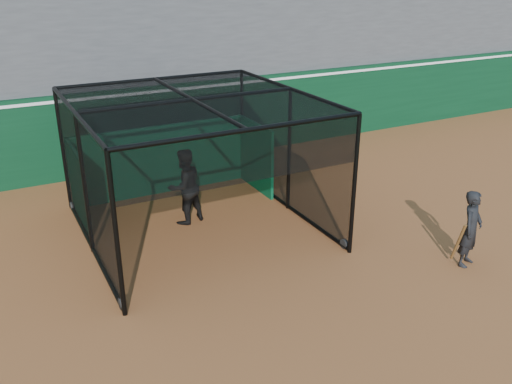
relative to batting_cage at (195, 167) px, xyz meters
name	(u,v)px	position (x,y,z in m)	size (l,w,h in m)	color
ground	(283,302)	(0.25, -3.65, -1.55)	(120.00, 120.00, 0.00)	brown
outfield_wall	(145,126)	(0.25, 4.85, -0.27)	(50.00, 0.50, 2.50)	#09331B
grandstand	(105,8)	(0.25, 8.63, 2.92)	(50.00, 7.85, 8.95)	#4C4C4F
batting_cage	(195,167)	(0.00, 0.00, 0.00)	(5.08, 5.40, 3.12)	black
batter	(185,187)	(-0.13, 0.44, -0.62)	(0.90, 0.70, 1.86)	black
on_deck_player	(471,229)	(4.36, -4.21, -0.73)	(0.71, 0.61, 1.65)	black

